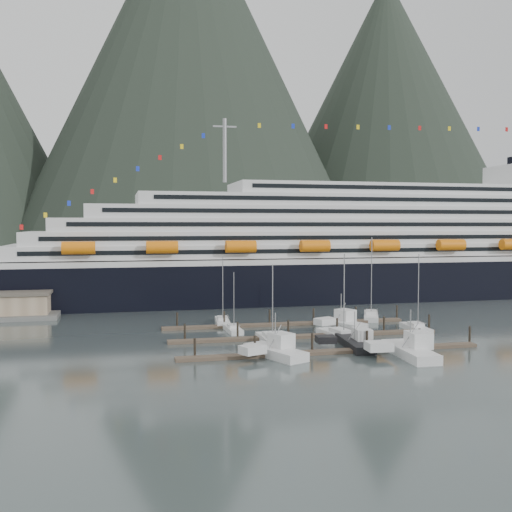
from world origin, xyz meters
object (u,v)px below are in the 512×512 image
at_px(cruise_ship, 371,253).
at_px(sailboat_a, 233,330).
at_px(trawler_e, 340,323).
at_px(trawler_b, 275,351).
at_px(sailboat_d, 340,336).
at_px(sailboat_e, 223,322).
at_px(trawler_d, 409,350).
at_px(sailboat_h, 416,329).
at_px(sailboat_c, 271,340).
at_px(sailboat_g, 371,316).
at_px(trawler_c, 354,342).

xyz_separation_m(cruise_ship, sailboat_a, (-46.43, -43.62, -11.64)).
bearing_deg(trawler_e, trawler_b, 116.37).
distance_m(sailboat_d, sailboat_e, 25.83).
bearing_deg(trawler_d, sailboat_d, 20.87).
xyz_separation_m(sailboat_h, trawler_e, (-12.30, 6.27, 0.47)).
height_order(sailboat_c, trawler_b, sailboat_c).
bearing_deg(sailboat_g, trawler_c, 174.60).
height_order(sailboat_a, sailboat_h, sailboat_h).
distance_m(sailboat_e, trawler_e, 22.99).
bearing_deg(trawler_d, trawler_b, 80.47).
bearing_deg(trawler_b, trawler_d, -126.54).
bearing_deg(trawler_d, trawler_c, 36.91).
bearing_deg(trawler_e, trawler_d, 159.65).
xyz_separation_m(cruise_ship, trawler_c, (-30.31, -61.59, -11.21)).
distance_m(sailboat_a, sailboat_h, 33.64).
height_order(sailboat_a, trawler_d, sailboat_a).
height_order(cruise_ship, sailboat_h, cruise_ship).
bearing_deg(trawler_d, cruise_ship, -16.51).
distance_m(trawler_d, trawler_e, 25.59).
relative_size(cruise_ship, trawler_e, 18.12).
relative_size(sailboat_e, sailboat_h, 0.94).
relative_size(sailboat_d, sailboat_h, 1.03).
bearing_deg(sailboat_a, sailboat_h, -102.96).
height_order(sailboat_e, sailboat_g, sailboat_g).
bearing_deg(sailboat_d, cruise_ship, -37.77).
height_order(sailboat_a, sailboat_e, sailboat_e).
bearing_deg(sailboat_e, trawler_b, -168.98).
relative_size(cruise_ship, trawler_c, 16.63).
bearing_deg(cruise_ship, sailboat_a, -136.78).
distance_m(cruise_ship, trawler_d, 74.85).
relative_size(sailboat_d, sailboat_g, 0.87).
bearing_deg(sailboat_e, sailboat_g, -83.64).
distance_m(sailboat_e, trawler_c, 31.36).
xyz_separation_m(sailboat_g, trawler_b, (-28.93, -30.40, 0.46)).
bearing_deg(sailboat_g, sailboat_h, -149.01).
distance_m(trawler_b, trawler_d, 19.98).
bearing_deg(sailboat_h, trawler_e, 67.23).
height_order(sailboat_c, trawler_e, sailboat_c).
xyz_separation_m(trawler_c, trawler_d, (5.44, -8.13, 0.13)).
relative_size(sailboat_d, sailboat_e, 1.10).
bearing_deg(sailboat_c, trawler_d, -130.19).
relative_size(trawler_c, trawler_d, 0.96).
xyz_separation_m(sailboat_c, trawler_d, (17.41, -14.56, 0.53)).
distance_m(sailboat_c, trawler_e, 19.85).
xyz_separation_m(sailboat_c, trawler_e, (16.51, 11.02, 0.48)).
height_order(cruise_ship, trawler_b, cruise_ship).
bearing_deg(sailboat_c, trawler_c, -118.53).
distance_m(sailboat_a, trawler_b, 21.83).
bearing_deg(sailboat_h, trawler_b, 120.06).
height_order(sailboat_c, sailboat_h, sailboat_h).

